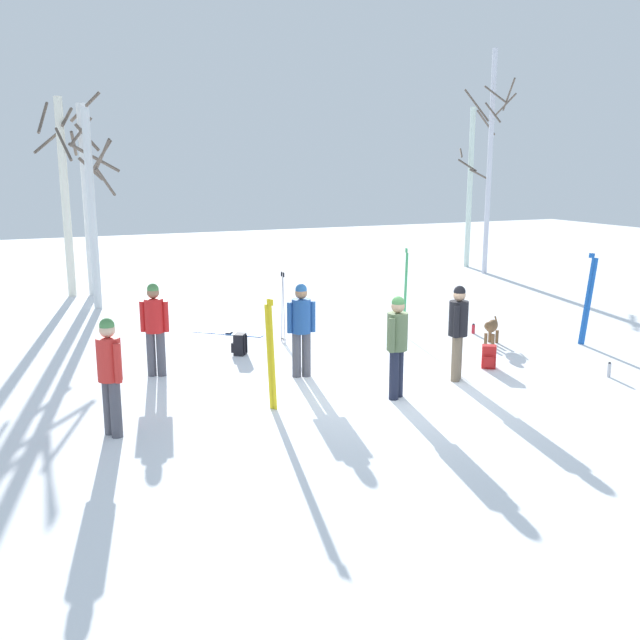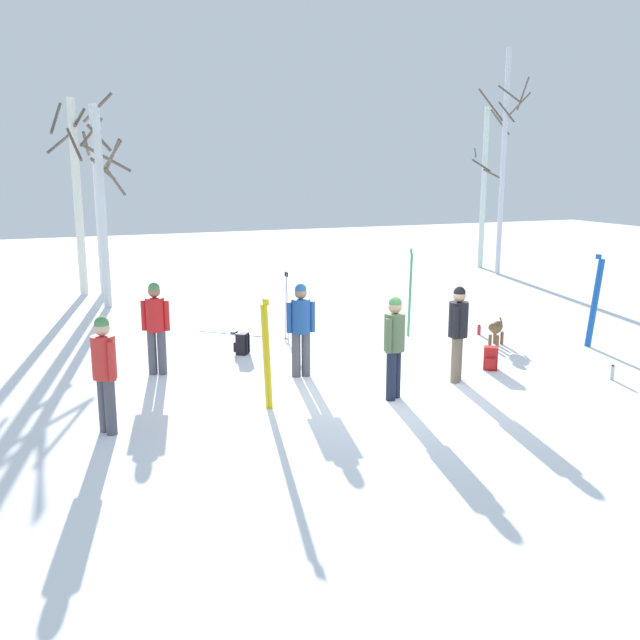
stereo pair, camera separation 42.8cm
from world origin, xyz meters
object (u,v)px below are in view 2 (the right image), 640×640
at_px(person_2, 394,341).
at_px(person_0, 458,328).
at_px(ski_poles_0, 287,305).
at_px(birch_tree_1, 77,194).
at_px(person_4, 301,324).
at_px(ski_pair_planted_0, 267,355).
at_px(person_1, 156,322).
at_px(birch_tree_2, 102,204).
at_px(dog, 496,329).
at_px(ski_pair_planted_1, 595,302).
at_px(birch_tree_4, 504,160).
at_px(birch_tree_5, 484,184).
at_px(backpack_0, 242,344).
at_px(backpack_1, 491,359).
at_px(water_bottle_1, 479,330).
at_px(ski_pair_planted_2, 410,293).
at_px(water_bottle_0, 612,373).
at_px(person_3, 104,367).
at_px(ski_pair_lying_0, 232,333).
at_px(birch_tree_3, 99,194).

bearing_deg(person_2, person_0, 16.43).
height_order(person_0, ski_poles_0, person_0).
bearing_deg(birch_tree_1, person_4, -73.01).
height_order(person_4, ski_pair_planted_0, ski_pair_planted_0).
bearing_deg(person_1, birch_tree_2, 91.90).
xyz_separation_m(dog, ski_pair_planted_1, (1.86, -0.80, 0.60)).
bearing_deg(person_0, birch_tree_2, 118.73).
xyz_separation_m(birch_tree_4, birch_tree_5, (0.40, 1.66, -0.84)).
distance_m(backpack_0, backpack_1, 4.93).
height_order(ski_pair_planted_0, water_bottle_1, ski_pair_planted_0).
bearing_deg(person_0, ski_poles_0, 116.18).
bearing_deg(person_0, ski_pair_planted_2, 75.51).
bearing_deg(person_2, ski_pair_planted_2, 57.74).
xyz_separation_m(dog, ski_pair_planted_2, (-1.29, 1.45, 0.60)).
relative_size(person_0, person_2, 1.00).
relative_size(ski_pair_planted_2, backpack_1, 4.53).
relative_size(person_4, ski_pair_planted_1, 0.87).
height_order(person_0, birch_tree_5, birch_tree_5).
bearing_deg(water_bottle_0, backpack_0, 143.70).
distance_m(person_0, birch_tree_4, 13.58).
height_order(birch_tree_4, birch_tree_5, birch_tree_4).
distance_m(person_4, dog, 4.66).
bearing_deg(water_bottle_0, birch_tree_5, 64.96).
bearing_deg(birch_tree_5, birch_tree_4, -103.42).
bearing_deg(ski_pair_planted_1, person_2, -165.21).
distance_m(person_0, ski_pair_planted_0, 3.57).
distance_m(birch_tree_1, birch_tree_4, 13.99).
relative_size(backpack_1, birch_tree_5, 0.07).
bearing_deg(person_3, ski_poles_0, 44.54).
height_order(ski_pair_planted_1, birch_tree_5, birch_tree_5).
bearing_deg(ski_pair_lying_0, person_0, -61.48).
xyz_separation_m(backpack_0, birch_tree_1, (-2.55, 8.33, 2.74)).
relative_size(person_3, birch_tree_2, 0.33).
bearing_deg(person_4, person_1, 155.13).
height_order(person_1, birch_tree_4, birch_tree_4).
bearing_deg(birch_tree_4, person_1, -149.06).
xyz_separation_m(ski_pair_lying_0, birch_tree_3, (-2.22, 6.40, 2.93)).
height_order(person_2, ski_pair_planted_2, ski_pair_planted_2).
relative_size(person_4, backpack_1, 3.90).
distance_m(ski_poles_0, birch_tree_4, 12.49).
height_order(person_3, birch_tree_4, birch_tree_4).
bearing_deg(water_bottle_1, person_3, -159.76).
height_order(person_0, person_1, same).
xyz_separation_m(birch_tree_1, birch_tree_5, (14.30, 0.45, 0.15)).
bearing_deg(backpack_0, birch_tree_5, 36.75).
bearing_deg(backpack_1, ski_pair_planted_2, 93.24).
height_order(backpack_0, birch_tree_2, birch_tree_2).
height_order(person_2, birch_tree_2, birch_tree_2).
height_order(water_bottle_0, birch_tree_1, birch_tree_1).
relative_size(ski_pair_planted_0, ski_pair_planted_1, 0.90).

